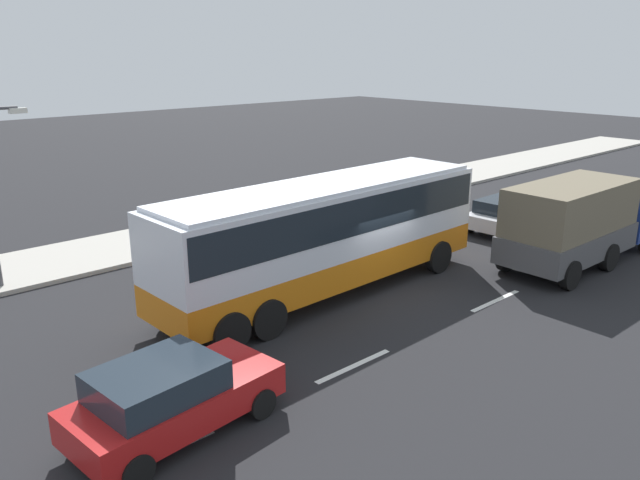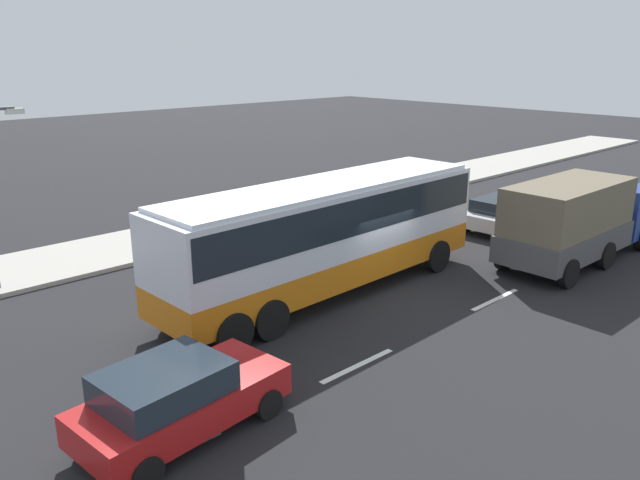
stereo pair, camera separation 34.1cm
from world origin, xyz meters
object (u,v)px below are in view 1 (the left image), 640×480
object	(u,v)px
coach_bus	(326,226)
car_silver_hatch	(508,213)
pedestrian_near_curb	(399,179)
car_red_compact	(170,396)
cargo_truck	(581,219)

from	to	relation	value
coach_bus	car_silver_hatch	distance (m)	10.48
coach_bus	pedestrian_near_curb	bearing A→B (deg)	30.00
car_red_compact	pedestrian_near_curb	size ratio (longest dim) A/B	2.81
cargo_truck	car_red_compact	xyz separation A→B (m)	(-15.88, 0.35, -0.78)
cargo_truck	car_red_compact	distance (m)	15.90
car_silver_hatch	pedestrian_near_curb	size ratio (longest dim) A/B	2.77
car_red_compact	car_silver_hatch	bearing A→B (deg)	5.67
pedestrian_near_curb	car_red_compact	bearing A→B (deg)	25.30
coach_bus	car_red_compact	size ratio (longest dim) A/B	2.63
pedestrian_near_curb	coach_bus	bearing A→B (deg)	27.63
pedestrian_near_curb	cargo_truck	bearing A→B (deg)	72.40
car_red_compact	car_silver_hatch	distance (m)	17.97
car_silver_hatch	pedestrian_near_curb	distance (m)	6.86
coach_bus	car_silver_hatch	size ratio (longest dim) A/B	2.67
coach_bus	pedestrian_near_curb	distance (m)	13.23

